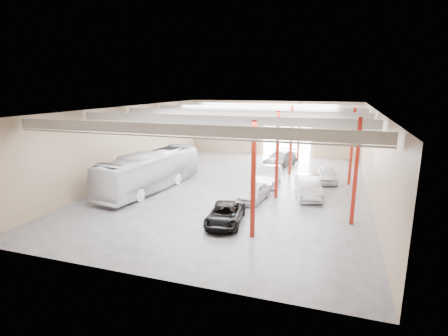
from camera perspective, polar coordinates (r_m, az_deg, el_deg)
The scene contains 8 objects.
depot_shell at distance 30.87m, azimuth 2.82°, elevation 6.02°, with size 22.12×32.12×7.06m.
coach_bus at distance 30.98m, azimuth -11.93°, elevation -0.46°, with size 2.79×11.92×3.32m, color silver.
black_sedan at distance 23.07m, azimuth 0.22°, elevation -7.57°, with size 2.14×4.63×1.29m, color black.
car_row_a at distance 27.63m, azimuth 4.92°, elevation -3.96°, with size 1.65×4.09×1.39m, color silver.
car_row_b at distance 32.46m, azimuth 7.36°, elevation -1.19°, with size 1.73×4.97×1.64m, color silver.
car_row_c at distance 40.06m, azimuth 9.21°, elevation 1.52°, with size 2.34×5.75×1.67m, color gray.
car_right_near at distance 29.28m, azimuth 13.59°, elevation -2.98°, with size 1.80×5.17×1.70m, color silver.
car_right_far at distance 34.28m, azimuth 16.54°, elevation -1.06°, with size 1.67×4.15×1.42m, color silver.
Camera 1 is at (8.30, -29.03, 8.83)m, focal length 28.00 mm.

